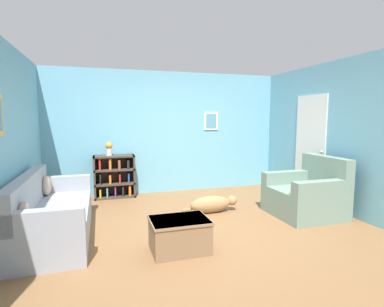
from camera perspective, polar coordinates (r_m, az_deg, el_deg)
ground_plane at (r=4.67m, az=1.49°, el=-13.48°), size 14.00×14.00×0.00m
wall_back at (r=6.56m, az=-4.75°, el=4.00°), size 5.60×0.13×2.60m
wall_left at (r=4.31m, az=-32.52°, el=1.54°), size 0.13×5.00×2.60m
wall_right at (r=5.75m, az=26.34°, el=2.86°), size 0.16×5.00×2.60m
couch at (r=4.54m, az=-25.15°, el=-10.62°), size 0.84×2.07×0.87m
bookshelf at (r=6.31m, az=-14.52°, el=-4.31°), size 0.81×0.31×0.87m
recliner_chair at (r=5.39m, az=21.09°, el=-7.37°), size 1.02×1.04×0.98m
coffee_table at (r=3.78m, az=-2.39°, el=-15.02°), size 0.71×0.53×0.40m
dog at (r=5.22m, az=3.87°, el=-9.58°), size 0.99×0.26×0.29m
vase at (r=6.21m, az=-15.53°, el=1.02°), size 0.14×0.14×0.27m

